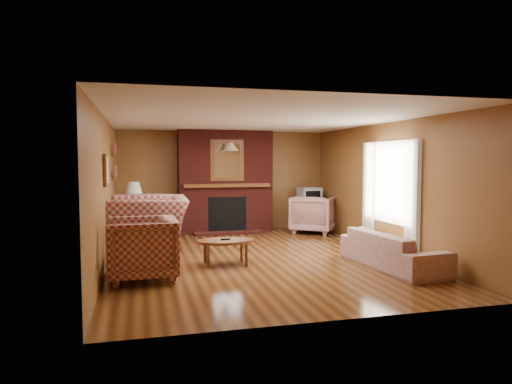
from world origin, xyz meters
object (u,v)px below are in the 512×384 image
object	(u,v)px
floral_sofa	(393,250)
crt_tv	(309,197)
side_table	(134,225)
table_lamp	(134,195)
plaid_loveseat	(147,226)
coffee_table	(225,243)
floral_armchair	(314,214)
plaid_armchair	(142,248)
tv_stand	(309,218)
fireplace	(225,182)

from	to	relation	value
floral_sofa	crt_tv	world-z (taller)	crt_tv
side_table	table_lamp	xyz separation A→B (m)	(0.00, 0.00, 0.65)
floral_sofa	crt_tv	size ratio (longest dim) A/B	3.86
table_lamp	crt_tv	bearing A→B (deg)	4.74
floral_sofa	side_table	xyz separation A→B (m)	(-4.00, 3.71, 0.02)
plaid_loveseat	coffee_table	size ratio (longest dim) A/B	1.75
floral_sofa	floral_armchair	xyz separation A→B (m)	(0.09, 3.60, 0.15)
crt_tv	coffee_table	bearing A→B (deg)	-129.92
coffee_table	plaid_armchair	bearing A→B (deg)	-155.46
floral_armchair	crt_tv	distance (m)	0.59
coffee_table	side_table	bearing A→B (deg)	117.20
floral_armchair	side_table	size ratio (longest dim) A/B	1.57
floral_sofa	tv_stand	distance (m)	4.06
fireplace	plaid_loveseat	distance (m)	2.99
table_lamp	tv_stand	xyz separation A→B (m)	(4.15, 0.35, -0.67)
plaid_loveseat	tv_stand	world-z (taller)	plaid_loveseat
floral_armchair	coffee_table	distance (m)	3.80
plaid_loveseat	coffee_table	xyz separation A→B (m)	(1.22, -1.14, -0.16)
plaid_armchair	plaid_loveseat	bearing A→B (deg)	175.77
fireplace	plaid_loveseat	xyz separation A→B (m)	(-1.85, -2.26, -0.66)
plaid_armchair	coffee_table	distance (m)	1.45
coffee_table	tv_stand	world-z (taller)	tv_stand
plaid_armchair	table_lamp	world-z (taller)	table_lamp
floral_armchair	fireplace	bearing A→B (deg)	18.18
floral_armchair	tv_stand	bearing A→B (deg)	-62.02
fireplace	floral_armchair	distance (m)	2.22
table_lamp	tv_stand	bearing A→B (deg)	4.82
floral_armchair	side_table	world-z (taller)	floral_armchair
floral_armchair	side_table	xyz separation A→B (m)	(-4.09, 0.11, -0.13)
floral_sofa	tv_stand	world-z (taller)	tv_stand
table_lamp	floral_sofa	bearing A→B (deg)	-42.82
coffee_table	side_table	distance (m)	3.22
side_table	coffee_table	bearing A→B (deg)	-62.80
fireplace	tv_stand	world-z (taller)	fireplace
fireplace	crt_tv	xyz separation A→B (m)	(2.05, -0.19, -0.37)
fireplace	side_table	world-z (taller)	fireplace
floral_armchair	plaid_loveseat	bearing A→B (deg)	58.95
plaid_armchair	crt_tv	distance (m)	5.53
crt_tv	plaid_loveseat	bearing A→B (deg)	-152.06
floral_sofa	table_lamp	world-z (taller)	table_lamp
fireplace	table_lamp	bearing A→B (deg)	-165.71
floral_armchair	table_lamp	world-z (taller)	table_lamp
plaid_loveseat	tv_stand	distance (m)	4.42
floral_sofa	tv_stand	bearing A→B (deg)	-6.85
table_lamp	crt_tv	size ratio (longest dim) A/B	1.24
coffee_table	table_lamp	distance (m)	3.27
side_table	table_lamp	size ratio (longest dim) A/B	0.97
plaid_loveseat	plaid_armchair	xyz separation A→B (m)	(-0.10, -1.74, -0.08)
plaid_loveseat	side_table	distance (m)	1.76
table_lamp	tv_stand	world-z (taller)	table_lamp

